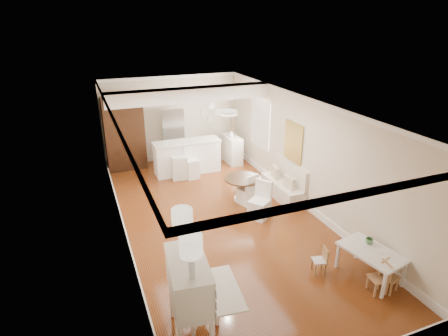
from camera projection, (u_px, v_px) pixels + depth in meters
room at (216, 137)px, 8.60m from camera, size 9.00×9.04×2.82m
secretary_bureau at (189, 301)px, 5.49m from camera, size 1.22×1.24×1.40m
gustavian_armchair at (198, 298)px, 5.85m from camera, size 0.66×0.66×0.97m
kids_table at (370, 264)px, 6.98m from camera, size 0.89×1.25×0.57m
kids_chair_a at (379, 278)px, 6.58m from camera, size 0.33×0.33×0.60m
kids_chair_b at (319, 260)px, 7.13m from camera, size 0.30×0.30×0.52m
kids_chair_c at (389, 276)px, 6.62m from camera, size 0.36×0.36×0.59m
banquette at (283, 181)px, 9.98m from camera, size 0.52×1.60×0.98m
dining_table at (242, 189)px, 9.86m from camera, size 1.24×1.24×0.65m
slip_chair_near at (260, 200)px, 8.98m from camera, size 0.62×0.62×0.92m
slip_chair_far at (247, 188)px, 9.68m from camera, size 0.51×0.52×0.84m
breakfast_counter at (187, 157)px, 11.57m from camera, size 2.05×0.65×1.03m
bar_stool_left at (179, 160)px, 11.14m from camera, size 0.50×0.50×1.14m
bar_stool_right at (192, 163)px, 11.19m from camera, size 0.40×0.40×0.93m
pantry_cabinet at (124, 134)px, 11.68m from camera, size 1.20×0.60×2.30m
fridge at (184, 135)px, 12.39m from camera, size 0.75×0.65×1.80m
sideboard at (232, 149)px, 12.42m from camera, size 0.43×0.94×0.89m
pencil_cup at (369, 241)px, 7.07m from camera, size 0.16×0.16×0.11m
branch_vase at (231, 134)px, 12.22m from camera, size 0.21×0.21×0.18m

